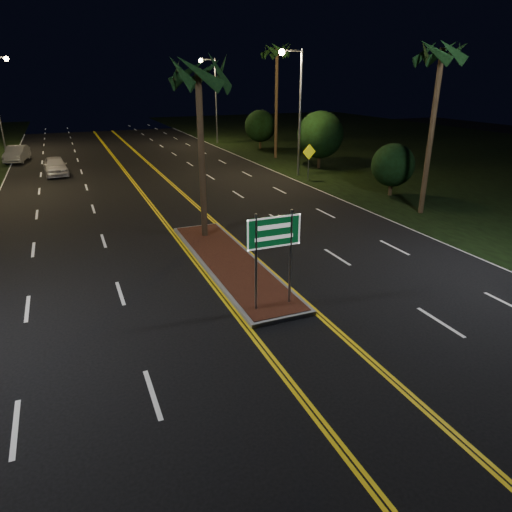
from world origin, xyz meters
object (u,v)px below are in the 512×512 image
streetlight_right_far (213,91)px  car_near (55,164)px  palm_right_near (442,54)px  shrub_near (393,165)px  shrub_mid (320,135)px  highway_sign (274,241)px  median_island (230,262)px  streetlight_right_mid (296,99)px  shrub_far (260,126)px  car_far (16,152)px  palm_median (198,74)px  warning_sign (309,157)px  palm_right_far (277,52)px

streetlight_right_far → car_near: 21.67m
palm_right_near → shrub_near: palm_right_near is taller
shrub_mid → highway_sign: bearing=-123.4°
median_island → streetlight_right_far: streetlight_right_far is taller
palm_right_near → car_near: palm_right_near is taller
streetlight_right_mid → shrub_mid: streetlight_right_mid is taller
streetlight_right_far → shrub_near: 28.39m
highway_sign → shrub_far: shrub_far is taller
median_island → highway_sign: (0.00, -4.20, 2.32)m
streetlight_right_far → car_far: (-20.11, -4.78, -4.84)m
median_island → palm_median: palm_median is taller
median_island → warning_sign: bearing=50.4°
car_near → car_far: car_near is taller
car_far → warning_sign: (20.30, -17.19, 0.92)m
streetlight_right_mid → warning_sign: (0.19, -1.97, -3.92)m
palm_right_near → car_near: bearing=134.1°
shrub_far → warning_sign: size_ratio=1.50×
streetlight_right_far → palm_right_near: 32.16m
warning_sign → median_island: bearing=-136.4°
palm_right_far → shrub_mid: 8.87m
median_island → palm_right_far: (12.80, 23.00, 9.06)m
highway_sign → median_island: bearing=90.0°
warning_sign → palm_right_near: bearing=-87.2°
highway_sign → streetlight_right_mid: 22.18m
streetlight_right_mid → palm_right_near: 12.41m
highway_sign → shrub_mid: (14.00, 21.20, 0.32)m
shrub_near → warning_sign: 6.61m
median_island → streetlight_right_mid: 19.20m
palm_right_far → car_near: (-19.15, -0.59, -8.33)m
streetlight_right_mid → shrub_far: streetlight_right_mid is taller
shrub_far → car_near: 21.25m
shrub_far → car_far: 23.38m
palm_median → car_near: bearing=108.5°
median_island → highway_sign: 4.80m
highway_sign → streetlight_right_far: (10.61, 39.20, 3.25)m
highway_sign → car_far: 35.75m
streetlight_right_mid → shrub_mid: (3.39, 2.00, -2.93)m
car_far → palm_median: bearing=-60.9°
median_island → shrub_mid: bearing=50.5°
shrub_near → car_far: size_ratio=0.68×
palm_right_near → shrub_far: bearing=87.1°
car_near → warning_sign: 19.56m
shrub_far → warning_sign: 16.26m
shrub_far → car_far: (-23.30, 1.22, -1.52)m
car_far → car_near: bearing=-58.4°
palm_right_far → shrub_near: bearing=-87.5°
palm_median → palm_right_far: palm_right_far is taller
median_island → streetlight_right_far: size_ratio=1.14×
shrub_near → streetlight_right_mid: bearing=109.8°
shrub_near → warning_sign: size_ratio=1.25×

